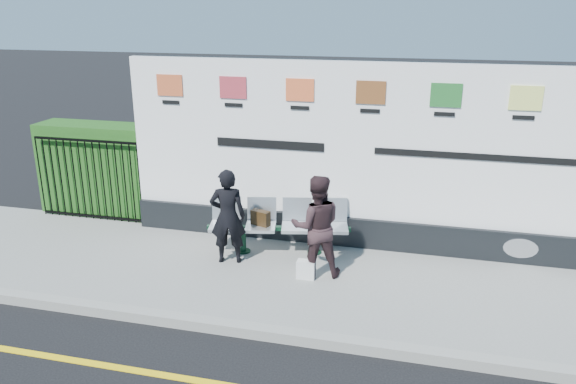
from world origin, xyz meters
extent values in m
cube|color=gray|center=(0.00, 2.50, 0.06)|extent=(14.00, 3.00, 0.12)
cube|color=gray|center=(0.00, 1.00, 0.07)|extent=(14.00, 0.18, 0.14)
cube|color=black|center=(0.50, 3.85, 0.37)|extent=(8.00, 0.30, 0.50)
cube|color=white|center=(0.50, 3.85, 1.87)|extent=(8.00, 0.14, 2.50)
cube|color=#215419|center=(-4.58, 4.30, 0.97)|extent=(2.35, 0.70, 1.70)
imported|color=black|center=(-1.48, 2.73, 0.87)|extent=(0.62, 0.48, 1.49)
imported|color=#322024|center=(-0.08, 2.62, 0.89)|extent=(0.88, 0.77, 1.53)
cube|color=black|center=(-1.09, 3.17, 0.71)|extent=(0.33, 0.22, 0.24)
cube|color=silver|center=(-0.19, 2.46, 0.25)|extent=(0.27, 0.16, 0.27)
camera|label=1|loc=(1.34, -4.79, 3.94)|focal=35.00mm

